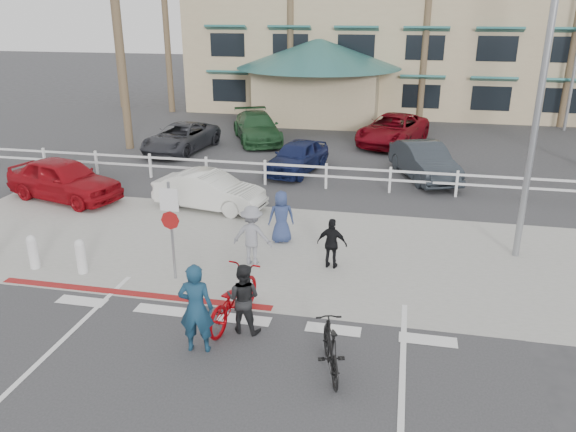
% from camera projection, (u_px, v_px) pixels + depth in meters
% --- Properties ---
extents(ground, '(140.00, 140.00, 0.00)m').
position_uv_depth(ground, '(236.00, 334.00, 11.98)').
color(ground, '#333335').
extents(bike_path, '(12.00, 16.00, 0.01)m').
position_uv_depth(bike_path, '(204.00, 393.00, 10.15)').
color(bike_path, '#333335').
rests_on(bike_path, ground).
extents(sidewalk_plaza, '(22.00, 7.00, 0.01)m').
position_uv_depth(sidewalk_plaza, '(282.00, 250.00, 16.10)').
color(sidewalk_plaza, gray).
rests_on(sidewalk_plaza, ground).
extents(cross_street, '(40.00, 5.00, 0.01)m').
position_uv_depth(cross_street, '(306.00, 205.00, 19.77)').
color(cross_street, '#333335').
rests_on(cross_street, ground).
extents(parking_lot, '(50.00, 16.00, 0.01)m').
position_uv_depth(parking_lot, '(339.00, 144.00, 28.47)').
color(parking_lot, '#333335').
rests_on(parking_lot, ground).
extents(curb_red, '(7.00, 0.25, 0.02)m').
position_uv_depth(curb_red, '(133.00, 294.00, 13.66)').
color(curb_red, maroon).
rests_on(curb_red, ground).
extents(rail_fence, '(29.40, 0.16, 1.00)m').
position_uv_depth(rail_fence, '(329.00, 176.00, 21.33)').
color(rail_fence, silver).
rests_on(rail_fence, ground).
extents(building, '(28.00, 16.00, 11.30)m').
position_uv_depth(building, '(395.00, 21.00, 38.01)').
color(building, tan).
rests_on(building, ground).
extents(sign_post, '(0.50, 0.10, 2.90)m').
position_uv_depth(sign_post, '(171.00, 226.00, 13.93)').
color(sign_post, gray).
rests_on(sign_post, ground).
extents(bollard_0, '(0.26, 0.26, 0.95)m').
position_uv_depth(bollard_0, '(81.00, 256.00, 14.57)').
color(bollard_0, silver).
rests_on(bollard_0, ground).
extents(bollard_1, '(0.26, 0.26, 0.95)m').
position_uv_depth(bollard_1, '(33.00, 252.00, 14.84)').
color(bollard_1, silver).
rests_on(bollard_1, ground).
extents(streetlight_0, '(0.60, 2.00, 9.00)m').
position_uv_depth(streetlight_0, '(540.00, 94.00, 14.18)').
color(streetlight_0, gray).
rests_on(streetlight_0, ground).
extents(palm_1, '(4.00, 4.00, 13.00)m').
position_uv_depth(palm_1, '(165.00, 7.00, 34.92)').
color(palm_1, '#1F4119').
rests_on(palm_1, ground).
extents(palm_5, '(4.00, 4.00, 13.00)m').
position_uv_depth(palm_5, '(428.00, 7.00, 31.83)').
color(palm_5, '#1F4119').
rests_on(palm_5, ground).
extents(palm_10, '(4.00, 4.00, 12.00)m').
position_uv_depth(palm_10, '(117.00, 19.00, 25.55)').
color(palm_10, '#1F4119').
rests_on(palm_10, ground).
extents(bike_red, '(1.14, 2.32, 1.17)m').
position_uv_depth(bike_red, '(233.00, 298.00, 12.29)').
color(bike_red, '#8B0106').
rests_on(bike_red, ground).
extents(rider_red, '(0.76, 0.56, 1.92)m').
position_uv_depth(rider_red, '(196.00, 308.00, 11.11)').
color(rider_red, '#14354D').
rests_on(rider_red, ground).
extents(bike_black, '(0.96, 1.82, 1.05)m').
position_uv_depth(bike_black, '(331.00, 348.00, 10.59)').
color(bike_black, black).
rests_on(bike_black, ground).
extents(rider_black, '(0.81, 0.65, 1.56)m').
position_uv_depth(rider_black, '(243.00, 298.00, 11.86)').
color(rider_black, black).
rests_on(rider_black, ground).
extents(pedestrian_a, '(1.08, 0.64, 1.66)m').
position_uv_depth(pedestrian_a, '(252.00, 235.00, 14.98)').
color(pedestrian_a, gray).
rests_on(pedestrian_a, ground).
extents(pedestrian_child, '(0.85, 0.44, 1.39)m').
position_uv_depth(pedestrian_child, '(332.00, 244.00, 14.80)').
color(pedestrian_child, black).
rests_on(pedestrian_child, ground).
extents(pedestrian_b, '(0.89, 0.72, 1.57)m').
position_uv_depth(pedestrian_b, '(281.00, 217.00, 16.43)').
color(pedestrian_b, navy).
rests_on(pedestrian_b, ground).
extents(car_white_sedan, '(4.05, 2.01, 1.28)m').
position_uv_depth(car_white_sedan, '(210.00, 191.00, 19.22)').
color(car_white_sedan, silver).
rests_on(car_white_sedan, ground).
extents(car_red_compact, '(4.75, 2.88, 1.51)m').
position_uv_depth(car_red_compact, '(64.00, 179.00, 20.11)').
color(car_red_compact, maroon).
rests_on(car_red_compact, ground).
extents(lot_car_0, '(2.80, 5.00, 1.32)m').
position_uv_depth(lot_car_0, '(181.00, 138.00, 26.85)').
color(lot_car_0, '#2C2D33').
rests_on(lot_car_0, ground).
extents(lot_car_2, '(2.46, 4.20, 1.34)m').
position_uv_depth(lot_car_2, '(297.00, 156.00, 23.47)').
color(lot_car_2, '#121B46').
rests_on(lot_car_2, ground).
extents(lot_car_3, '(3.01, 4.63, 1.44)m').
position_uv_depth(lot_car_3, '(424.00, 161.00, 22.58)').
color(lot_car_3, '#262B32').
rests_on(lot_car_3, ground).
extents(lot_car_4, '(3.87, 5.37, 1.44)m').
position_uv_depth(lot_car_4, '(257.00, 127.00, 28.83)').
color(lot_car_4, '#1E4726').
rests_on(lot_car_4, ground).
extents(lot_car_5, '(3.95, 5.80, 1.48)m').
position_uv_depth(lot_car_5, '(393.00, 129.00, 28.27)').
color(lot_car_5, maroon).
rests_on(lot_car_5, ground).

